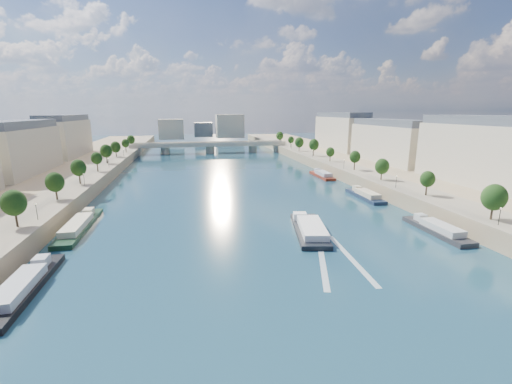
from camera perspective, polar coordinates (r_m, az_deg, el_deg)
name	(u,v)px	position (r m, az deg, el deg)	size (l,w,h in m)	color
ground	(237,199)	(122.05, -3.20, -1.14)	(700.00, 700.00, 0.00)	#0B2632
quay_left	(10,202)	(132.47, -35.76, -1.43)	(44.00, 520.00, 5.00)	#9E8460
quay_right	(417,184)	(149.40, 25.28, 1.26)	(44.00, 520.00, 5.00)	#9E8460
pave_left	(61,192)	(126.38, -29.74, -0.06)	(14.00, 520.00, 0.10)	gray
pave_right	(383,179)	(140.54, 20.45, 2.07)	(14.00, 520.00, 0.10)	gray
trees_left	(68,174)	(126.64, -28.89, 2.58)	(4.80, 268.80, 8.26)	#382B1E
trees_right	(366,161)	(147.14, 17.94, 4.89)	(4.80, 268.80, 8.26)	#382B1E
lamps_left	(65,190)	(115.14, -29.28, 0.23)	(0.36, 200.36, 4.28)	black
lamps_right	(367,170)	(142.02, 17.95, 3.50)	(0.36, 200.36, 4.28)	black
buildings_right	(430,145)	(164.78, 26.97, 7.04)	(16.00, 226.00, 23.20)	#C2B095
skyline	(207,128)	(337.45, -8.13, 10.58)	(79.00, 42.00, 22.00)	#C2B095
bridge	(210,146)	(256.03, -7.66, 7.58)	(112.00, 12.00, 8.15)	#C1B79E
tour_barge	(309,229)	(89.60, 8.90, -6.15)	(11.83, 25.77, 3.58)	black
wake	(337,259)	(75.65, 13.28, -10.85)	(12.62, 26.02, 0.04)	silver
moored_barges_right	(413,218)	(107.01, 24.76, -4.03)	(5.00, 170.38, 3.60)	black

